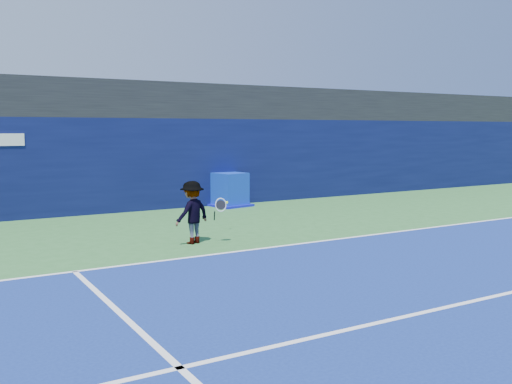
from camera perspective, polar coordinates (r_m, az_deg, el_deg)
ground at (r=10.95m, az=13.04°, el=-7.87°), size 80.00×80.00×0.00m
baseline at (r=13.22m, az=4.04°, el=-5.23°), size 24.00×0.10×0.01m
service_line at (r=9.65m, az=21.35°, el=-10.02°), size 24.00×0.10×0.01m
stadium_band at (r=20.55m, az=-9.58°, el=8.87°), size 36.00×3.00×1.20m
back_wall_assembly at (r=19.63m, az=-8.44°, el=2.88°), size 36.00×1.03×3.00m
equipment_cart at (r=19.68m, az=-2.62°, el=0.11°), size 1.42×1.42×1.15m
tennis_player at (r=13.30m, az=-6.39°, el=-2.03°), size 1.26×0.82×1.46m
tennis_ball at (r=14.88m, az=-2.95°, el=-1.05°), size 0.07×0.07×0.07m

